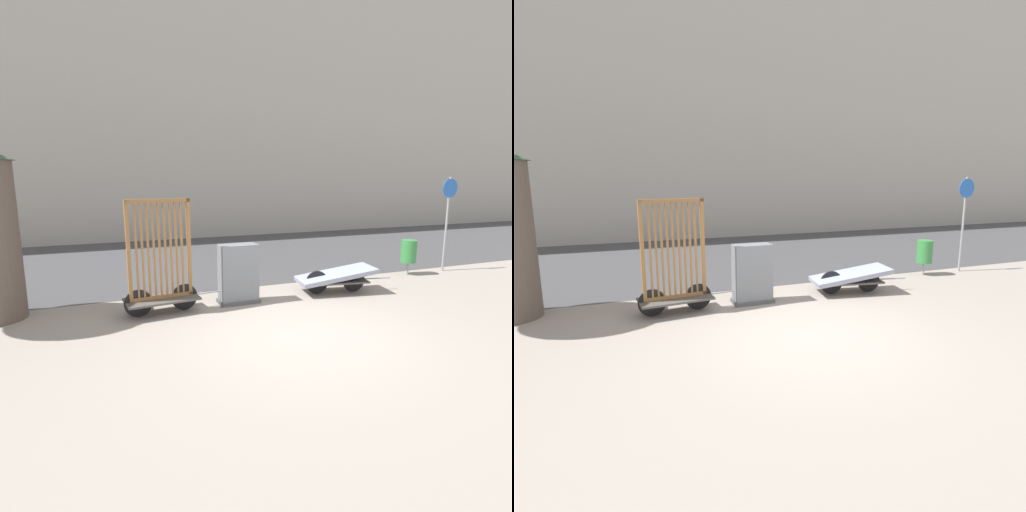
% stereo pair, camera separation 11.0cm
% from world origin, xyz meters
% --- Properties ---
extents(ground_plane, '(60.00, 60.00, 0.00)m').
position_xyz_m(ground_plane, '(0.00, 0.00, 0.00)').
color(ground_plane, gray).
extents(road_strip, '(56.00, 8.65, 0.01)m').
position_xyz_m(road_strip, '(0.00, 7.51, 0.00)').
color(road_strip, '#424244').
rests_on(road_strip, ground_plane).
extents(building_facade, '(48.00, 4.00, 13.74)m').
position_xyz_m(building_facade, '(0.00, 13.83, 6.87)').
color(building_facade, '#B2ADA3').
rests_on(building_facade, ground_plane).
extents(bike_cart_with_bedframe, '(2.15, 0.86, 2.26)m').
position_xyz_m(bike_cart_with_bedframe, '(-2.00, 2.02, 0.79)').
color(bike_cart_with_bedframe, '#4C4742').
rests_on(bike_cart_with_bedframe, ground_plane).
extents(bike_cart_with_mattress, '(2.34, 1.14, 0.61)m').
position_xyz_m(bike_cart_with_mattress, '(2.01, 2.02, 0.39)').
color(bike_cart_with_mattress, '#4C4742').
rests_on(bike_cart_with_mattress, ground_plane).
extents(utility_cabinet, '(0.87, 0.47, 1.28)m').
position_xyz_m(utility_cabinet, '(-0.37, 2.12, 0.60)').
color(utility_cabinet, '#4C4C4C').
rests_on(utility_cabinet, ground_plane).
extents(trash_bin, '(0.43, 0.43, 0.97)m').
position_xyz_m(trash_bin, '(4.88, 2.83, 0.66)').
color(trash_bin, gray).
rests_on(trash_bin, ground_plane).
extents(sign_post, '(0.52, 0.06, 2.69)m').
position_xyz_m(sign_post, '(6.18, 2.82, 1.72)').
color(sign_post, gray).
rests_on(sign_post, ground_plane).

